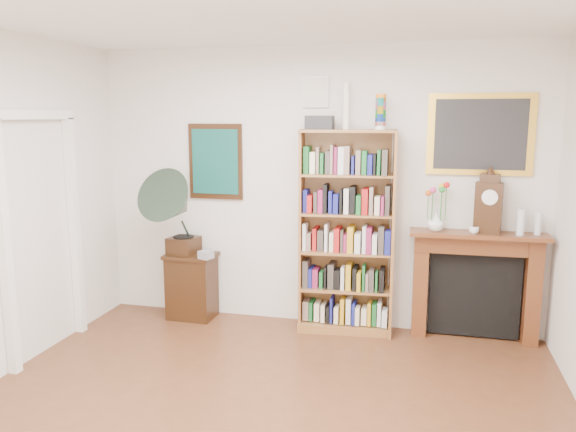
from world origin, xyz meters
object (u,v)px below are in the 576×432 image
Objects in this scene: bookshelf at (346,221)px; bottle_right at (538,224)px; side_cabinet at (192,286)px; teacup at (474,230)px; gramophone at (176,207)px; cd_stack at (206,255)px; mantel_clock at (488,205)px; fireplace at (475,277)px; bottle_left at (521,222)px; flower_vase at (436,222)px.

bottle_right is at bearing -2.71° from bookshelf.
side_cabinet is 2.90m from teacup.
bookshelf is 1.80m from side_cabinet.
bottle_right is at bearing 11.51° from gramophone.
cd_stack is (-1.40, -0.16, -0.38)m from bookshelf.
gramophone is at bearing -163.81° from mantel_clock.
gramophone reaches higher than fireplace.
bookshelf is at bearing 178.93° from teacup.
cd_stack is at bearing -176.60° from bottle_left.
bookshelf is at bearing 2.06° from side_cabinet.
bookshelf is 9.56× the size of bottle_left.
gramophone is 2.56m from flower_vase.
flower_vase is at bearing -172.76° from fireplace.
bookshelf is at bearing -179.52° from bottle_left.
bottle_left is (0.74, -0.02, 0.04)m from flower_vase.
flower_vase is at bearing -167.30° from mantel_clock.
bookshelf reaches higher than mantel_clock.
flower_vase reaches higher than side_cabinet.
bottle_right is at bearing 2.88° from side_cabinet.
fireplace is 0.67m from bottle_left.
fireplace is 2.29× the size of mantel_clock.
mantel_clock reaches higher than cd_stack.
side_cabinet is at bearing -179.40° from bottle_left.
teacup is at bearing -6.09° from bookshelf.
cd_stack is 2.77m from mantel_clock.
bottle_right reaches higher than teacup.
flower_vase is (2.24, 0.20, 0.40)m from cd_stack.
side_cabinet is at bearing 147.69° from cd_stack.
bookshelf is 4.19× the size of mantel_clock.
bottle_right is at bearing 9.37° from teacup.
side_cabinet is 5.79× the size of cd_stack.
teacup reaches higher than cd_stack.
bottle_left is (0.35, -0.08, 0.56)m from fireplace.
side_cabinet is 2.87m from fireplace.
fireplace is at bearing 153.78° from mantel_clock.
side_cabinet is 3.31m from bottle_left.
flower_vase is at bearing 12.03° from gramophone.
bottle_left reaches higher than side_cabinet.
flower_vase is 0.35m from teacup.
gramophone is 1.68× the size of mantel_clock.
bookshelf reaches higher than teacup.
gramophone reaches higher than bottle_left.
teacup is 0.45× the size of bottle_right.
bookshelf is at bearing -166.03° from mantel_clock.
cd_stack is at bearing -176.85° from teacup.
cd_stack is at bearing 7.39° from gramophone.
side_cabinet is 1.27× the size of mantel_clock.
fireplace is at bearing -0.79° from bookshelf.
mantel_clock is at bearing -175.40° from bottle_right.
gramophone is at bearing -176.14° from bottle_right.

